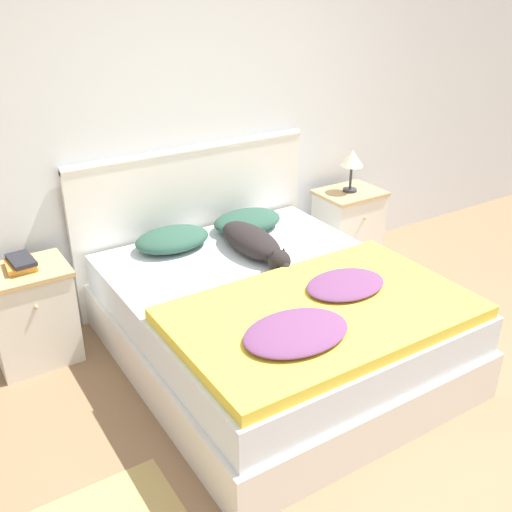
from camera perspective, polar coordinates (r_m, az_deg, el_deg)
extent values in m
plane|color=#896647|center=(3.17, 12.14, -18.88)|extent=(16.00, 16.00, 0.00)
cube|color=silver|center=(4.12, -7.30, 12.75)|extent=(9.00, 0.06, 2.55)
cube|color=silver|center=(3.71, 1.66, -7.72)|extent=(1.70, 1.99, 0.29)
cube|color=silver|center=(3.57, 1.72, -4.26)|extent=(1.64, 1.93, 0.23)
cube|color=silver|center=(4.30, -5.86, 3.09)|extent=(1.78, 0.04, 1.08)
cylinder|color=silver|center=(4.12, -6.20, 10.02)|extent=(1.78, 0.06, 0.06)
cube|color=silver|center=(3.86, -20.51, -5.47)|extent=(0.47, 0.37, 0.59)
cube|color=tan|center=(3.72, -21.24, -1.38)|extent=(0.49, 0.39, 0.03)
sphere|color=tan|center=(3.62, -20.20, -4.59)|extent=(0.02, 0.02, 0.02)
cube|color=silver|center=(4.85, 8.70, 2.50)|extent=(0.47, 0.37, 0.59)
cube|color=tan|center=(4.74, 8.95, 5.94)|extent=(0.49, 0.39, 0.03)
sphere|color=tan|center=(4.66, 10.34, 3.57)|extent=(0.02, 0.02, 0.02)
ellipsoid|color=#284C3D|center=(3.97, -7.97, 1.60)|extent=(0.50, 0.35, 0.13)
ellipsoid|color=#284C3D|center=(4.21, -0.83, 3.37)|extent=(0.50, 0.35, 0.13)
cube|color=yellow|center=(3.19, 6.31, -5.40)|extent=(1.59, 0.99, 0.07)
ellipsoid|color=#663860|center=(2.91, 3.84, -7.24)|extent=(0.56, 0.39, 0.06)
ellipsoid|color=#663860|center=(3.36, 8.51, -2.68)|extent=(0.48, 0.35, 0.06)
ellipsoid|color=black|center=(3.87, -0.50, 1.50)|extent=(0.25, 0.59, 0.16)
sphere|color=black|center=(3.63, 2.22, -0.51)|extent=(0.14, 0.14, 0.14)
ellipsoid|color=black|center=(3.59, 2.77, -1.03)|extent=(0.06, 0.08, 0.06)
cone|color=black|center=(3.59, 1.62, 0.16)|extent=(0.05, 0.05, 0.05)
cone|color=black|center=(3.63, 2.65, 0.45)|extent=(0.05, 0.05, 0.05)
ellipsoid|color=black|center=(4.10, -1.90, 2.27)|extent=(0.17, 0.26, 0.06)
cube|color=gold|center=(3.73, -21.46, -0.90)|extent=(0.18, 0.21, 0.02)
cube|color=orange|center=(3.72, -21.53, -0.70)|extent=(0.17, 0.21, 0.02)
cube|color=#232328|center=(3.71, -21.46, -0.34)|extent=(0.14, 0.23, 0.02)
cylinder|color=#2D2D33|center=(4.73, 8.92, 6.23)|extent=(0.11, 0.11, 0.02)
cylinder|color=#2D2D33|center=(4.70, 9.01, 7.40)|extent=(0.02, 0.02, 0.18)
cone|color=beige|center=(4.65, 9.14, 9.20)|extent=(0.17, 0.17, 0.12)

